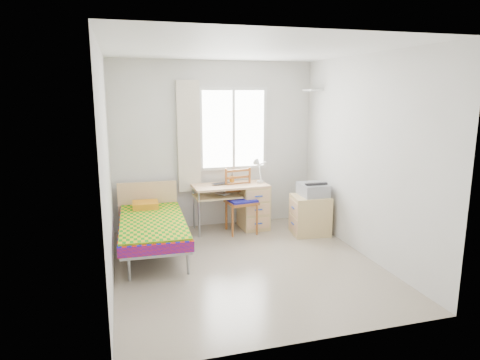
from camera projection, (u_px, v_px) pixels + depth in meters
name	position (u px, v px, depth m)	size (l,w,h in m)	color
floor	(246.00, 265.00, 5.36)	(3.50, 3.50, 0.00)	#BCAD93
ceiling	(247.00, 49.00, 4.83)	(3.50, 3.50, 0.00)	white
wall_back	(215.00, 145.00, 6.74)	(3.20, 3.20, 0.00)	silver
wall_left	(107.00, 169.00, 4.67)	(3.50, 3.50, 0.00)	silver
wall_right	(365.00, 157.00, 5.52)	(3.50, 3.50, 0.00)	silver
window	(233.00, 129.00, 6.75)	(1.10, 0.04, 1.30)	white
curtain	(189.00, 137.00, 6.53)	(0.35, 0.05, 1.70)	beige
floating_shelf	(313.00, 90.00, 6.64)	(0.20, 0.32, 0.03)	white
bed	(152.00, 224.00, 5.75)	(0.92, 1.87, 0.80)	gray
desk	(249.00, 204.00, 6.74)	(1.17, 0.56, 0.72)	tan
chair	(241.00, 197.00, 6.56)	(0.48, 0.48, 0.98)	brown
cabinet	(310.00, 215.00, 6.49)	(0.60, 0.54, 0.59)	tan
printer	(313.00, 189.00, 6.45)	(0.39, 0.45, 0.19)	gray
laptop	(223.00, 184.00, 6.58)	(0.30, 0.19, 0.02)	black
pen_cup	(232.00, 179.00, 6.77)	(0.08, 0.08, 0.09)	orange
task_lamp	(259.00, 168.00, 6.56)	(0.23, 0.32, 0.41)	white
book	(219.00, 194.00, 6.53)	(0.15, 0.20, 0.02)	gray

